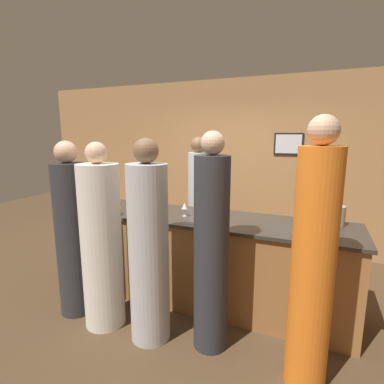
% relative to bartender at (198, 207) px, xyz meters
% --- Properties ---
extents(ground_plane, '(14.00, 14.00, 0.00)m').
position_rel_bartender_xyz_m(ground_plane, '(0.35, -0.82, -0.89)').
color(ground_plane, '#4C3823').
extents(back_wall, '(8.00, 0.08, 2.80)m').
position_rel_bartender_xyz_m(back_wall, '(0.35, 1.16, 0.51)').
color(back_wall, '#A37547').
rests_on(back_wall, ground_plane).
extents(bar_counter, '(3.32, 0.80, 0.99)m').
position_rel_bartender_xyz_m(bar_counter, '(0.35, -0.82, -0.39)').
color(bar_counter, '#996638').
rests_on(bar_counter, ground_plane).
extents(bartender, '(0.29, 0.29, 1.86)m').
position_rel_bartender_xyz_m(bartender, '(0.00, 0.00, 0.00)').
color(bartender, '#B2B2B7').
rests_on(bartender, ground_plane).
extents(guest_0, '(0.30, 0.30, 1.92)m').
position_rel_bartender_xyz_m(guest_0, '(0.73, -1.53, 0.02)').
color(guest_0, '#2D2D33').
rests_on(guest_0, ground_plane).
extents(guest_1, '(0.33, 0.33, 1.84)m').
position_rel_bartender_xyz_m(guest_1, '(-0.78, -1.58, -0.03)').
color(guest_1, '#2D2D33').
rests_on(guest_1, ground_plane).
extents(guest_2, '(0.36, 0.36, 1.87)m').
position_rel_bartender_xyz_m(guest_2, '(0.18, -1.64, -0.02)').
color(guest_2, '#B2B2B7').
rests_on(guest_2, ground_plane).
extents(guest_3, '(0.31, 0.31, 2.03)m').
position_rel_bartender_xyz_m(guest_3, '(1.54, -1.63, 0.07)').
color(guest_3, orange).
rests_on(guest_3, ground_plane).
extents(guest_4, '(0.39, 0.39, 1.83)m').
position_rel_bartender_xyz_m(guest_4, '(-0.36, -1.63, -0.04)').
color(guest_4, silver).
rests_on(guest_4, ground_plane).
extents(wine_bottle_0, '(0.08, 0.08, 0.29)m').
position_rel_bartender_xyz_m(wine_bottle_0, '(-0.64, -0.47, 0.22)').
color(wine_bottle_0, '#19381E').
rests_on(wine_bottle_0, bar_counter).
extents(wine_bottle_1, '(0.07, 0.07, 0.28)m').
position_rel_bartender_xyz_m(wine_bottle_1, '(0.33, -0.57, 0.21)').
color(wine_bottle_1, black).
rests_on(wine_bottle_1, bar_counter).
extents(wine_bottle_2, '(0.08, 0.08, 0.27)m').
position_rel_bartender_xyz_m(wine_bottle_2, '(-0.46, -0.71, 0.21)').
color(wine_bottle_2, '#19381E').
rests_on(wine_bottle_2, bar_counter).
extents(ice_bucket, '(0.17, 0.17, 0.20)m').
position_rel_bartender_xyz_m(ice_bucket, '(1.73, -0.59, 0.21)').
color(ice_bucket, '#9E9993').
rests_on(ice_bucket, bar_counter).
extents(wine_glass_0, '(0.07, 0.07, 0.16)m').
position_rel_bartender_xyz_m(wine_glass_0, '(-1.20, -0.94, 0.22)').
color(wine_glass_0, silver).
rests_on(wine_glass_0, bar_counter).
extents(wine_glass_1, '(0.08, 0.08, 0.15)m').
position_rel_bartender_xyz_m(wine_glass_1, '(0.52, -1.08, 0.22)').
color(wine_glass_1, silver).
rests_on(wine_glass_1, bar_counter).
extents(wine_glass_2, '(0.07, 0.07, 0.16)m').
position_rel_bartender_xyz_m(wine_glass_2, '(0.19, -0.88, 0.22)').
color(wine_glass_2, silver).
rests_on(wine_glass_2, bar_counter).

